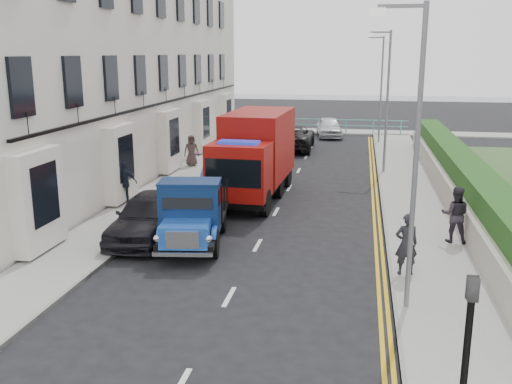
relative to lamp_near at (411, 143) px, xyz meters
name	(u,v)px	position (x,y,z in m)	size (l,w,h in m)	color
ground	(245,268)	(-4.18, 2.00, -4.00)	(120.00, 120.00, 0.00)	black
pavement_west	(172,187)	(-9.38, 11.00, -3.94)	(2.40, 38.00, 0.12)	gray
pavement_east	(412,197)	(1.12, 11.00, -3.94)	(2.60, 38.00, 0.12)	gray
promenade	(320,131)	(-4.18, 31.00, -3.94)	(30.00, 2.50, 0.12)	gray
sea_plane	(337,100)	(-4.18, 62.00, -4.00)	(120.00, 120.00, 0.00)	slate
terrace_west	(111,28)	(-13.65, 15.00, 3.17)	(6.31, 30.20, 14.25)	silver
garden_east	(461,180)	(3.03, 11.00, -3.10)	(1.45, 28.00, 1.75)	#B2AD9E
seafront_railing	(319,126)	(-4.18, 30.20, -3.42)	(13.00, 0.08, 1.11)	#59B2A5
lamp_near	(411,143)	(0.00, 0.00, 0.00)	(1.23, 0.18, 7.00)	slate
lamp_mid	(385,94)	(0.00, 16.00, 0.00)	(1.23, 0.18, 7.00)	slate
lamp_far	(380,83)	(0.00, 26.00, 0.00)	(1.23, 0.18, 7.00)	slate
traffic_signal	(467,347)	(0.42, -5.50, -1.92)	(0.16, 0.20, 3.10)	black
bedford_lorry	(191,218)	(-6.14, 3.33, -3.00)	(2.44, 4.77, 2.17)	black
red_lorry	(255,153)	(-5.38, 10.06, -2.11)	(2.54, 6.85, 3.55)	black
parked_car_front	(149,216)	(-7.78, 4.04, -3.22)	(1.83, 4.54, 1.55)	black
parked_car_mid	(223,179)	(-6.78, 10.07, -3.26)	(1.56, 4.48, 1.48)	#5776BA
parked_car_rear	(254,142)	(-7.28, 20.00, -3.21)	(2.20, 5.40, 1.57)	silver
seafront_car_left	(292,137)	(-5.33, 22.57, -3.21)	(2.61, 5.65, 1.57)	black
seafront_car_right	(329,127)	(-3.34, 28.53, -3.29)	(1.67, 4.14, 1.41)	silver
pedestrian_east_near	(406,244)	(0.22, 2.06, -3.03)	(0.62, 0.41, 1.70)	black
pedestrian_east_far	(455,215)	(1.92, 5.13, -2.98)	(0.87, 0.68, 1.79)	#2D272F
pedestrian_west_near	(124,183)	(-10.18, 7.67, -3.03)	(1.00, 0.42, 1.70)	black
pedestrian_west_far	(191,151)	(-9.83, 15.66, -3.06)	(0.80, 0.52, 1.63)	#3C2C2B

